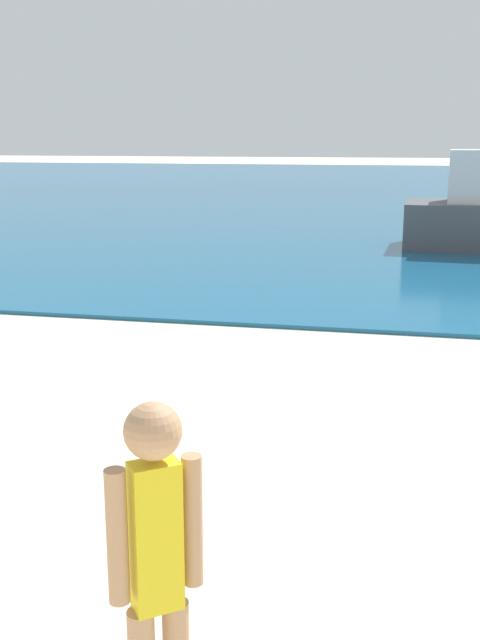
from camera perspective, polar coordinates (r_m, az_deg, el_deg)
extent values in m
cube|color=#14567F|center=(40.07, 10.13, 9.77)|extent=(160.00, 60.00, 0.06)
cube|color=yellow|center=(2.99, -6.32, -15.82)|extent=(0.21, 0.20, 0.60)
sphere|color=tan|center=(2.81, -6.55, -8.25)|extent=(0.22, 0.22, 0.22)
cylinder|color=tan|center=(2.94, -9.18, -15.75)|extent=(0.08, 0.08, 0.53)
cylinder|color=tan|center=(3.02, -3.59, -14.75)|extent=(0.08, 0.08, 0.53)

